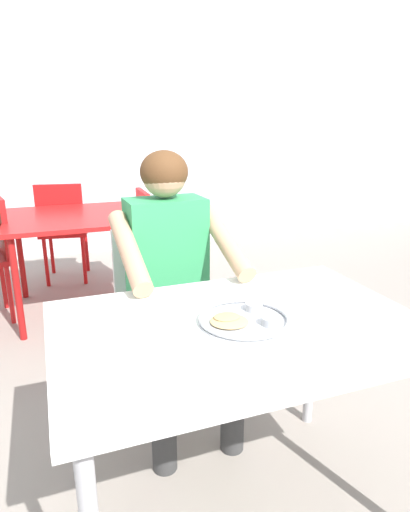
% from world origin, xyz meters
% --- Properties ---
extents(back_wall, '(12.00, 0.12, 3.40)m').
position_xyz_m(back_wall, '(0.00, 3.56, 1.70)').
color(back_wall, silver).
rests_on(back_wall, ground).
extents(table_foreground, '(1.16, 0.78, 0.74)m').
position_xyz_m(table_foreground, '(0.00, 0.00, 0.66)').
color(table_foreground, white).
rests_on(table_foreground, ground).
extents(thali_tray, '(0.29, 0.29, 0.03)m').
position_xyz_m(thali_tray, '(0.02, 0.00, 0.75)').
color(thali_tray, '#B7BABF').
rests_on(thali_tray, table_foreground).
extents(chair_foreground, '(0.43, 0.44, 0.85)m').
position_xyz_m(chair_foreground, '(-0.05, 0.82, 0.49)').
color(chair_foreground, silver).
rests_on(chair_foreground, ground).
extents(diner_foreground, '(0.50, 0.56, 1.23)m').
position_xyz_m(diner_foreground, '(-0.05, 0.59, 0.73)').
color(diner_foreground, '#373737').
rests_on(diner_foreground, ground).
extents(table_background_red, '(0.95, 0.88, 0.71)m').
position_xyz_m(table_background_red, '(-0.34, 2.04, 0.63)').
color(table_background_red, red).
rests_on(table_background_red, ground).
extents(chair_red_right, '(0.45, 0.41, 0.85)m').
position_xyz_m(chair_red_right, '(0.28, 2.07, 0.50)').
color(chair_red_right, red).
rests_on(chair_red_right, ground).
extents(chair_red_far, '(0.45, 0.48, 0.86)m').
position_xyz_m(chair_red_far, '(-0.41, 2.67, 0.50)').
color(chair_red_far, red).
rests_on(chair_red_far, ground).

